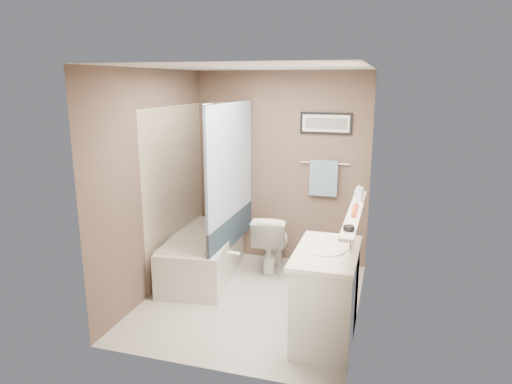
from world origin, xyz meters
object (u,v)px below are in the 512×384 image
(bathtub, at_px, (203,255))
(toilet, at_px, (272,242))
(vanity, at_px, (326,297))
(candle_bowl_near, at_px, (349,228))
(soap_bottle, at_px, (358,193))
(glass_jar, at_px, (359,192))
(hair_brush_back, at_px, (355,207))
(hair_brush_front, at_px, (354,212))

(bathtub, relative_size, toilet, 2.07)
(bathtub, xyz_separation_m, vanity, (1.60, -0.97, 0.15))
(vanity, distance_m, candle_bowl_near, 0.79)
(candle_bowl_near, relative_size, soap_bottle, 0.58)
(bathtub, height_order, glass_jar, glass_jar)
(toilet, bearing_deg, hair_brush_back, 132.51)
(hair_brush_front, xyz_separation_m, glass_jar, (0.00, 0.66, 0.03))
(hair_brush_back, distance_m, soap_bottle, 0.34)
(hair_brush_front, relative_size, glass_jar, 2.20)
(hair_brush_front, bearing_deg, hair_brush_back, 90.00)
(toilet, bearing_deg, bathtub, 21.54)
(glass_jar, height_order, soap_bottle, soap_bottle)
(bathtub, bearing_deg, hair_brush_front, -30.14)
(hair_brush_front, bearing_deg, vanity, -128.56)
(toilet, bearing_deg, glass_jar, 151.72)
(toilet, distance_m, candle_bowl_near, 2.04)
(vanity, bearing_deg, toilet, 122.31)
(hair_brush_back, relative_size, glass_jar, 2.20)
(toilet, relative_size, candle_bowl_near, 8.04)
(vanity, xyz_separation_m, soap_bottle, (0.19, 0.73, 0.79))
(hair_brush_back, xyz_separation_m, soap_bottle, (0.00, 0.34, 0.06))
(bathtub, distance_m, candle_bowl_near, 2.33)
(hair_brush_back, xyz_separation_m, glass_jar, (0.00, 0.50, 0.03))
(vanity, bearing_deg, bathtub, 148.72)
(candle_bowl_near, bearing_deg, hair_brush_front, 90.00)
(candle_bowl_near, xyz_separation_m, hair_brush_back, (0.00, 0.63, 0.00))
(hair_brush_front, bearing_deg, soap_bottle, 90.00)
(toilet, relative_size, hair_brush_back, 3.29)
(toilet, distance_m, vanity, 1.59)
(candle_bowl_near, bearing_deg, toilet, 123.27)
(vanity, bearing_deg, hair_brush_back, 64.70)
(bathtub, relative_size, candle_bowl_near, 16.67)
(bathtub, height_order, candle_bowl_near, candle_bowl_near)
(bathtub, distance_m, toilet, 0.84)
(bathtub, height_order, vanity, vanity)
(vanity, bearing_deg, glass_jar, 78.28)
(bathtub, bearing_deg, vanity, -38.91)
(vanity, distance_m, hair_brush_back, 0.86)
(toilet, relative_size, soap_bottle, 4.63)
(glass_jar, bearing_deg, hair_brush_front, -90.00)
(hair_brush_front, bearing_deg, candle_bowl_near, -90.00)
(vanity, xyz_separation_m, glass_jar, (0.19, 0.90, 0.77))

